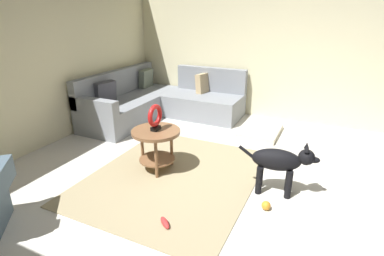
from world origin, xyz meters
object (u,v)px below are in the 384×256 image
object	(u,v)px
dog	(280,162)
dog_bed_mat	(260,131)
dog_toy_ball	(266,205)
dog_toy_bone	(165,223)
sectional_couch	(159,102)
side_table	(156,139)
torus_sculpture	(155,117)

from	to	relation	value
dog	dog_bed_mat	bearing A→B (deg)	-169.12
dog_toy_ball	dog_toy_bone	world-z (taller)	dog_toy_ball
sectional_couch	dog_toy_bone	bearing A→B (deg)	-148.05
dog	dog_toy_ball	distance (m)	0.49
sectional_couch	dog_toy_bone	distance (m)	3.17
sectional_couch	dog	distance (m)	3.02
sectional_couch	side_table	xyz separation A→B (m)	(-1.77, -1.04, 0.12)
sectional_couch	dog_toy_ball	distance (m)	3.21
dog_bed_mat	dog_toy_bone	xyz separation A→B (m)	(-2.67, 0.26, -0.01)
torus_sculpture	dog_bed_mat	world-z (taller)	torus_sculpture
torus_sculpture	dog_bed_mat	xyz separation A→B (m)	(1.76, -0.90, -0.67)
dog	dog_toy_ball	bearing A→B (deg)	-14.96
side_table	dog_toy_ball	distance (m)	1.51
side_table	dog_toy_bone	world-z (taller)	side_table
dog_toy_bone	dog_toy_ball	bearing A→B (deg)	-50.85
torus_sculpture	dog_bed_mat	size ratio (longest dim) A/B	0.41
torus_sculpture	dog_bed_mat	distance (m)	2.09
dog_toy_ball	torus_sculpture	bearing A→B (deg)	80.28
side_table	dog_bed_mat	distance (m)	2.01
torus_sculpture	dog	world-z (taller)	torus_sculpture
dog	dog_toy_ball	world-z (taller)	dog
dog_toy_ball	sectional_couch	bearing A→B (deg)	50.79
dog_toy_bone	side_table	bearing A→B (deg)	35.09
torus_sculpture	dog_toy_ball	bearing A→B (deg)	-99.72
side_table	dog_bed_mat	bearing A→B (deg)	-27.02
sectional_couch	side_table	bearing A→B (deg)	-149.73
torus_sculpture	dog	size ratio (longest dim) A/B	0.39
side_table	dog_bed_mat	size ratio (longest dim) A/B	0.75
side_table	dog	world-z (taller)	dog
dog	dog_toy_bone	world-z (taller)	dog
sectional_couch	torus_sculpture	distance (m)	2.10
dog_bed_mat	dog	bearing A→B (deg)	-160.46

